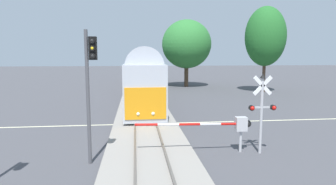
{
  "coord_description": "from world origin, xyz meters",
  "views": [
    {
      "loc": [
        -0.64,
        -20.28,
        4.89
      ],
      "look_at": [
        1.85,
        1.8,
        2.0
      ],
      "focal_mm": 30.99,
      "sensor_mm": 36.0,
      "label": 1
    }
  ],
  "objects_px": {
    "crossing_gate_near": "(228,125)",
    "maple_right_background": "(265,37)",
    "crossing_signal_mast": "(262,105)",
    "elm_centre_background": "(187,44)",
    "commuter_train": "(140,71)",
    "traffic_signal_median": "(90,76)"
  },
  "relations": [
    {
      "from": "commuter_train",
      "to": "crossing_signal_mast",
      "type": "height_order",
      "value": "commuter_train"
    },
    {
      "from": "elm_centre_background",
      "to": "crossing_signal_mast",
      "type": "bearing_deg",
      "value": -93.14
    },
    {
      "from": "elm_centre_background",
      "to": "maple_right_background",
      "type": "xyz_separation_m",
      "value": [
        9.0,
        -7.66,
        0.75
      ]
    },
    {
      "from": "commuter_train",
      "to": "crossing_gate_near",
      "type": "distance_m",
      "value": 24.07
    },
    {
      "from": "crossing_gate_near",
      "to": "maple_right_background",
      "type": "bearing_deg",
      "value": 61.74
    },
    {
      "from": "crossing_signal_mast",
      "to": "traffic_signal_median",
      "type": "xyz_separation_m",
      "value": [
        -8.11,
        -0.46,
        1.55
      ]
    },
    {
      "from": "crossing_gate_near",
      "to": "crossing_signal_mast",
      "type": "relative_size",
      "value": 1.47
    },
    {
      "from": "commuter_train",
      "to": "crossing_gate_near",
      "type": "height_order",
      "value": "commuter_train"
    },
    {
      "from": "commuter_train",
      "to": "traffic_signal_median",
      "type": "height_order",
      "value": "traffic_signal_median"
    },
    {
      "from": "crossing_gate_near",
      "to": "maple_right_background",
      "type": "relative_size",
      "value": 0.53
    },
    {
      "from": "commuter_train",
      "to": "elm_centre_background",
      "type": "xyz_separation_m",
      "value": [
        7.19,
        6.73,
        3.7
      ]
    },
    {
      "from": "crossing_signal_mast",
      "to": "crossing_gate_near",
      "type": "bearing_deg",
      "value": 167.61
    },
    {
      "from": "crossing_gate_near",
      "to": "traffic_signal_median",
      "type": "bearing_deg",
      "value": -173.05
    },
    {
      "from": "elm_centre_background",
      "to": "maple_right_background",
      "type": "relative_size",
      "value": 0.92
    },
    {
      "from": "commuter_train",
      "to": "maple_right_background",
      "type": "xyz_separation_m",
      "value": [
        16.19,
        -0.93,
        4.45
      ]
    },
    {
      "from": "commuter_train",
      "to": "crossing_gate_near",
      "type": "relative_size",
      "value": 6.82
    },
    {
      "from": "crossing_gate_near",
      "to": "maple_right_background",
      "type": "distance_m",
      "value": 26.5
    },
    {
      "from": "crossing_gate_near",
      "to": "traffic_signal_median",
      "type": "relative_size",
      "value": 0.98
    },
    {
      "from": "traffic_signal_median",
      "to": "maple_right_background",
      "type": "bearing_deg",
      "value": 51.42
    },
    {
      "from": "crossing_signal_mast",
      "to": "elm_centre_background",
      "type": "xyz_separation_m",
      "value": [
        1.69,
        30.77,
        4.07
      ]
    },
    {
      "from": "traffic_signal_median",
      "to": "elm_centre_background",
      "type": "distance_m",
      "value": 32.82
    },
    {
      "from": "maple_right_background",
      "to": "traffic_signal_median",
      "type": "bearing_deg",
      "value": -128.58
    }
  ]
}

